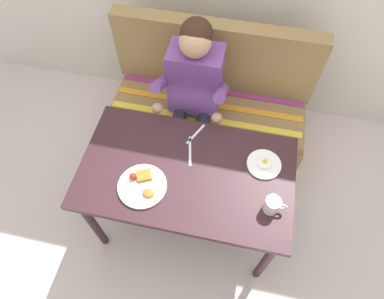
{
  "coord_description": "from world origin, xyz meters",
  "views": [
    {
      "loc": [
        0.22,
        -0.87,
        2.37
      ],
      "look_at": [
        0.0,
        0.15,
        0.72
      ],
      "focal_mm": 31.31,
      "sensor_mm": 36.0,
      "label": 1
    }
  ],
  "objects_px": {
    "table": "(187,178)",
    "plate_breakfast": "(142,185)",
    "coffee_mug": "(272,205)",
    "couch": "(209,111)",
    "knife": "(190,151)",
    "person": "(193,90)",
    "plate_eggs": "(264,164)",
    "fork": "(196,134)"
  },
  "relations": [
    {
      "from": "coffee_mug",
      "to": "couch",
      "type": "bearing_deg",
      "value": 118.19
    },
    {
      "from": "table",
      "to": "fork",
      "type": "xyz_separation_m",
      "value": [
        0.0,
        0.25,
        0.08
      ]
    },
    {
      "from": "table",
      "to": "coffee_mug",
      "type": "distance_m",
      "value": 0.51
    },
    {
      "from": "couch",
      "to": "coffee_mug",
      "type": "relative_size",
      "value": 12.2
    },
    {
      "from": "couch",
      "to": "knife",
      "type": "xyz_separation_m",
      "value": [
        -0.01,
        -0.63,
        0.4
      ]
    },
    {
      "from": "person",
      "to": "knife",
      "type": "height_order",
      "value": "person"
    },
    {
      "from": "person",
      "to": "plate_eggs",
      "type": "height_order",
      "value": "person"
    },
    {
      "from": "table",
      "to": "fork",
      "type": "relative_size",
      "value": 7.06
    },
    {
      "from": "fork",
      "to": "knife",
      "type": "xyz_separation_m",
      "value": [
        -0.01,
        -0.12,
        0.0
      ]
    },
    {
      "from": "table",
      "to": "fork",
      "type": "bearing_deg",
      "value": 89.92
    },
    {
      "from": "table",
      "to": "plate_breakfast",
      "type": "relative_size",
      "value": 4.5
    },
    {
      "from": "table",
      "to": "person",
      "type": "xyz_separation_m",
      "value": [
        -0.09,
        0.59,
        0.09
      ]
    },
    {
      "from": "table",
      "to": "coffee_mug",
      "type": "height_order",
      "value": "coffee_mug"
    },
    {
      "from": "table",
      "to": "fork",
      "type": "distance_m",
      "value": 0.27
    },
    {
      "from": "person",
      "to": "plate_eggs",
      "type": "xyz_separation_m",
      "value": [
        0.5,
        -0.46,
        -0.0
      ]
    },
    {
      "from": "table",
      "to": "knife",
      "type": "relative_size",
      "value": 6.0
    },
    {
      "from": "coffee_mug",
      "to": "person",
      "type": "bearing_deg",
      "value": 128.18
    },
    {
      "from": "coffee_mug",
      "to": "plate_breakfast",
      "type": "bearing_deg",
      "value": -178.88
    },
    {
      "from": "couch",
      "to": "person",
      "type": "xyz_separation_m",
      "value": [
        -0.09,
        -0.17,
        0.41
      ]
    },
    {
      "from": "couch",
      "to": "plate_eggs",
      "type": "relative_size",
      "value": 7.45
    },
    {
      "from": "coffee_mug",
      "to": "fork",
      "type": "height_order",
      "value": "coffee_mug"
    },
    {
      "from": "couch",
      "to": "coffee_mug",
      "type": "xyz_separation_m",
      "value": [
        0.48,
        -0.89,
        0.45
      ]
    },
    {
      "from": "person",
      "to": "knife",
      "type": "relative_size",
      "value": 6.06
    },
    {
      "from": "couch",
      "to": "plate_breakfast",
      "type": "xyz_separation_m",
      "value": [
        -0.21,
        -0.91,
        0.41
      ]
    },
    {
      "from": "coffee_mug",
      "to": "knife",
      "type": "relative_size",
      "value": 0.59
    },
    {
      "from": "couch",
      "to": "knife",
      "type": "relative_size",
      "value": 7.2
    },
    {
      "from": "plate_breakfast",
      "to": "plate_eggs",
      "type": "xyz_separation_m",
      "value": [
        0.63,
        0.27,
        -0.0
      ]
    },
    {
      "from": "plate_eggs",
      "to": "fork",
      "type": "distance_m",
      "value": 0.44
    },
    {
      "from": "table",
      "to": "knife",
      "type": "bearing_deg",
      "value": 93.22
    },
    {
      "from": "couch",
      "to": "person",
      "type": "height_order",
      "value": "person"
    },
    {
      "from": "couch",
      "to": "plate_breakfast",
      "type": "relative_size",
      "value": 5.4
    },
    {
      "from": "table",
      "to": "plate_eggs",
      "type": "relative_size",
      "value": 6.2
    },
    {
      "from": "couch",
      "to": "fork",
      "type": "distance_m",
      "value": 0.65
    },
    {
      "from": "person",
      "to": "knife",
      "type": "xyz_separation_m",
      "value": [
        0.08,
        -0.46,
        -0.01
      ]
    },
    {
      "from": "fork",
      "to": "couch",
      "type": "bearing_deg",
      "value": 116.11
    },
    {
      "from": "couch",
      "to": "plate_eggs",
      "type": "distance_m",
      "value": 0.86
    },
    {
      "from": "couch",
      "to": "table",
      "type": "bearing_deg",
      "value": -90.0
    },
    {
      "from": "table",
      "to": "couch",
      "type": "height_order",
      "value": "couch"
    },
    {
      "from": "couch",
      "to": "person",
      "type": "distance_m",
      "value": 0.45
    },
    {
      "from": "plate_eggs",
      "to": "fork",
      "type": "xyz_separation_m",
      "value": [
        -0.42,
        0.12,
        -0.01
      ]
    },
    {
      "from": "table",
      "to": "couch",
      "type": "distance_m",
      "value": 0.83
    },
    {
      "from": "plate_breakfast",
      "to": "knife",
      "type": "xyz_separation_m",
      "value": [
        0.2,
        0.27,
        -0.01
      ]
    }
  ]
}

